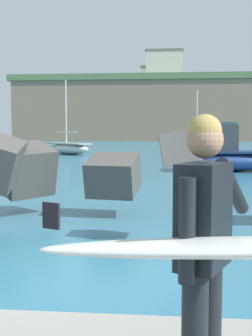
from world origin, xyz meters
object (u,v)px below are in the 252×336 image
at_px(station_building_west, 158,76).
at_px(station_building_central, 164,65).
at_px(boat_mid_left, 69,148).
at_px(boat_near_centre, 200,146).
at_px(boat_mid_centre, 226,156).
at_px(surfer_with_board, 202,248).

bearing_deg(station_building_west, station_building_central, -82.25).
xyz_separation_m(boat_mid_left, station_building_central, (7.11, 61.78, 15.66)).
relative_size(boat_near_centre, station_building_central, 0.76).
height_order(boat_mid_centre, station_building_central, station_building_central).
bearing_deg(boat_near_centre, surfer_with_board, -93.87).
distance_m(station_building_west, station_building_central, 11.82).
bearing_deg(station_building_central, station_building_west, 97.75).
relative_size(boat_mid_left, station_building_west, 0.73).
xyz_separation_m(boat_mid_left, boat_mid_centre, (11.05, -14.55, 0.19)).
bearing_deg(boat_mid_centre, station_building_west, 93.60).
xyz_separation_m(boat_near_centre, station_building_central, (-4.34, 52.05, 15.74)).
xyz_separation_m(surfer_with_board, boat_mid_left, (-8.50, 33.90, -0.74)).
height_order(boat_mid_left, station_building_central, station_building_central).
bearing_deg(station_building_west, boat_near_centre, -84.69).
relative_size(boat_near_centre, boat_mid_left, 0.99).
height_order(surfer_with_board, boat_mid_left, boat_mid_left).
relative_size(surfer_with_board, boat_mid_centre, 0.39).
bearing_deg(boat_near_centre, boat_mid_left, -139.65).
bearing_deg(boat_mid_left, boat_near_centre, 40.35).
distance_m(boat_near_centre, boat_mid_left, 15.02).
height_order(surfer_with_board, boat_mid_centre, boat_mid_centre).
xyz_separation_m(boat_near_centre, boat_mid_centre, (-0.40, -24.27, 0.28)).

